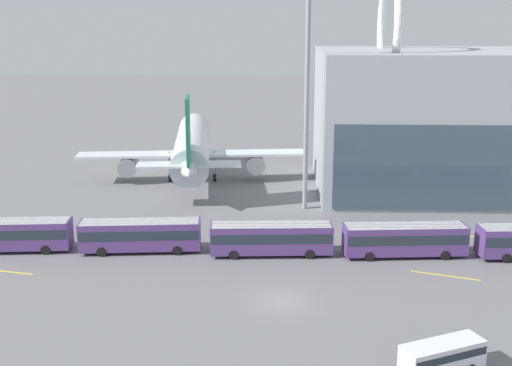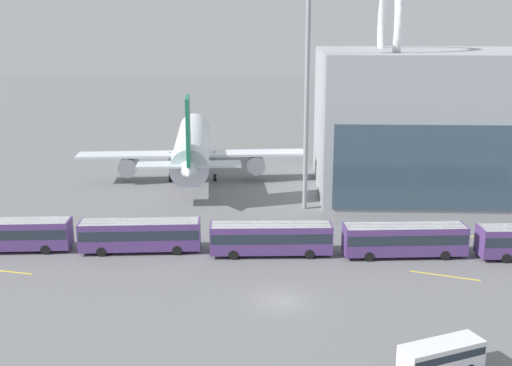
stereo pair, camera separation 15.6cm
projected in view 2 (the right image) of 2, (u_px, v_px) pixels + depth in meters
ground_plane at (281, 301)px, 55.15m from camera, size 440.00×440.00×0.00m
airliner_at_gate_near at (192, 147)px, 95.37m from camera, size 33.71×38.13×14.20m
shuttle_bus_1 at (10, 233)px, 66.67m from camera, size 12.62×3.89×3.30m
shuttle_bus_2 at (140, 234)px, 66.48m from camera, size 12.62×3.89×3.30m
shuttle_bus_3 at (271, 237)px, 65.52m from camera, size 12.57×3.57×3.30m
shuttle_bus_4 at (404, 238)px, 65.13m from camera, size 12.61×3.81×3.30m
service_van_foreground at (442, 355)px, 43.81m from camera, size 6.27×4.32×2.19m
floodlight_mast at (307, 79)px, 77.91m from camera, size 2.05×2.05×28.28m
lane_stripe_0 at (445, 276)px, 60.59m from camera, size 6.18×2.31×0.01m
lane_stripe_1 at (436, 241)px, 70.10m from camera, size 10.71×4.07×0.01m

